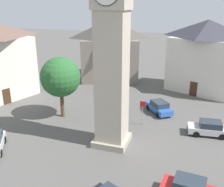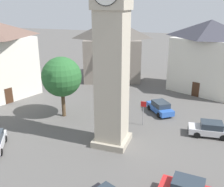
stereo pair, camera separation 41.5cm
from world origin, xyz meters
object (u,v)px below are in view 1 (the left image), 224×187
(building_terrace_right, at_px, (205,56))
(car_red_corner, at_px, (159,107))
(pedestrian, at_px, (122,95))
(road_sign, at_px, (143,109))
(tree, at_px, (60,77))
(car_blue_kerb, at_px, (209,128))
(clock_tower, at_px, (112,4))
(building_hall_far, at_px, (110,49))

(building_terrace_right, bearing_deg, car_red_corner, -115.29)
(car_red_corner, height_order, pedestrian, pedestrian)
(road_sign, bearing_deg, tree, -176.04)
(car_blue_kerb, height_order, building_terrace_right, building_terrace_right)
(car_red_corner, xyz_separation_m, tree, (-10.71, -4.67, 4.08))
(pedestrian, bearing_deg, building_terrace_right, 38.76)
(car_blue_kerb, relative_size, building_terrace_right, 0.36)
(pedestrian, bearing_deg, clock_tower, -78.59)
(car_red_corner, distance_m, building_terrace_right, 12.44)
(car_blue_kerb, height_order, building_hall_far, building_hall_far)
(clock_tower, relative_size, tree, 3.04)
(car_red_corner, distance_m, pedestrian, 5.80)
(building_terrace_right, height_order, road_sign, building_terrace_right)
(clock_tower, bearing_deg, car_red_corner, 70.25)
(clock_tower, height_order, building_terrace_right, clock_tower)
(building_terrace_right, relative_size, road_sign, 4.20)
(tree, height_order, road_sign, tree)
(car_blue_kerb, bearing_deg, building_terrace_right, 93.17)
(car_red_corner, relative_size, building_hall_far, 0.36)
(road_sign, bearing_deg, car_red_corner, 72.97)
(building_hall_far, height_order, road_sign, building_hall_far)
(pedestrian, bearing_deg, building_hall_far, 116.83)
(pedestrian, xyz_separation_m, building_terrace_right, (10.30, 8.27, 4.41))
(car_blue_kerb, bearing_deg, tree, -178.20)
(car_blue_kerb, xyz_separation_m, pedestrian, (-11.11, 6.31, 0.25))
(tree, distance_m, road_sign, 9.95)
(clock_tower, relative_size, building_terrace_right, 1.85)
(pedestrian, distance_m, road_sign, 7.49)
(car_blue_kerb, relative_size, road_sign, 1.53)
(car_red_corner, xyz_separation_m, pedestrian, (-5.37, 2.16, 0.25))
(clock_tower, xyz_separation_m, building_terrace_right, (8.09, 19.23, -7.33))
(car_blue_kerb, bearing_deg, car_red_corner, 144.10)
(tree, bearing_deg, road_sign, 3.96)
(clock_tower, height_order, car_blue_kerb, clock_tower)
(tree, bearing_deg, clock_tower, -28.69)
(tree, bearing_deg, building_hall_far, 89.81)
(car_blue_kerb, distance_m, pedestrian, 12.78)
(clock_tower, xyz_separation_m, car_blue_kerb, (8.90, 4.65, -11.99))
(car_red_corner, relative_size, building_terrace_right, 0.36)
(pedestrian, bearing_deg, car_red_corner, -21.93)
(clock_tower, distance_m, road_sign, 12.02)
(tree, xyz_separation_m, road_sign, (9.48, 0.66, -2.94))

